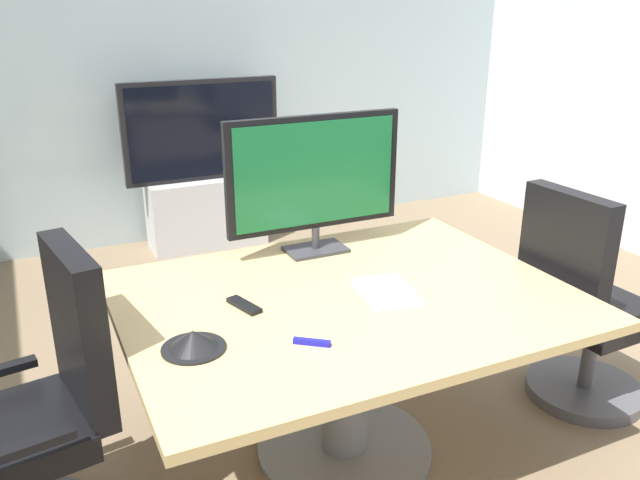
{
  "coord_description": "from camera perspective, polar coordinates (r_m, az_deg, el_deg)",
  "views": [
    {
      "loc": [
        -1.25,
        -1.96,
        1.86
      ],
      "look_at": [
        -0.15,
        0.37,
        0.9
      ],
      "focal_mm": 36.48,
      "sensor_mm": 36.0,
      "label": 1
    }
  ],
  "objects": [
    {
      "name": "wall_display_unit",
      "position": [
        5.2,
        -10.02,
        4.18
      ],
      "size": [
        1.2,
        0.36,
        1.31
      ],
      "color": "#B7BABC",
      "rests_on": "ground"
    },
    {
      "name": "ground_plane",
      "position": [
        2.98,
        5.97,
        -18.38
      ],
      "size": [
        7.45,
        7.45,
        0.0
      ],
      "primitive_type": "plane",
      "color": "#7A664C"
    },
    {
      "name": "whiteboard_marker",
      "position": [
        2.24,
        -0.73,
        -8.95
      ],
      "size": [
        0.12,
        0.09,
        0.02
      ],
      "primitive_type": "cube",
      "rotation": [
        0.0,
        0.0,
        -0.65
      ],
      "color": "#1919A5",
      "rests_on": "conference_table"
    },
    {
      "name": "wall_back_glass_partition",
      "position": [
        5.36,
        -12.1,
        15.16
      ],
      "size": [
        6.06,
        0.1,
        2.84
      ],
      "primitive_type": "cube",
      "color": "#9EB2B7",
      "rests_on": "ground"
    },
    {
      "name": "paper_notepad",
      "position": [
        2.64,
        5.82,
        -4.48
      ],
      "size": [
        0.26,
        0.33,
        0.01
      ],
      "primitive_type": "cube",
      "rotation": [
        0.0,
        0.0,
        -0.18
      ],
      "color": "white",
      "rests_on": "conference_table"
    },
    {
      "name": "conference_phone",
      "position": [
        2.25,
        -11.06,
        -8.69
      ],
      "size": [
        0.22,
        0.22,
        0.07
      ],
      "color": "black",
      "rests_on": "conference_table"
    },
    {
      "name": "office_chair_right",
      "position": [
        3.31,
        21.97,
        -6.3
      ],
      "size": [
        0.6,
        0.58,
        1.09
      ],
      "rotation": [
        0.0,
        0.0,
        1.61
      ],
      "color": "#4C4C51",
      "rests_on": "ground"
    },
    {
      "name": "conference_table",
      "position": [
        2.69,
        2.3,
        -8.36
      ],
      "size": [
        1.76,
        1.34,
        0.75
      ],
      "color": "tan",
      "rests_on": "ground"
    },
    {
      "name": "office_chair_left",
      "position": [
        2.55,
        -23.35,
        -14.93
      ],
      "size": [
        0.63,
        0.61,
        1.09
      ],
      "rotation": [
        0.0,
        0.0,
        -1.41
      ],
      "color": "#4C4C51",
      "rests_on": "ground"
    },
    {
      "name": "remote_control",
      "position": [
        2.52,
        -6.68,
        -5.71
      ],
      "size": [
        0.1,
        0.18,
        0.02
      ],
      "primitive_type": "cube",
      "rotation": [
        0.0,
        0.0,
        0.29
      ],
      "color": "black",
      "rests_on": "conference_table"
    },
    {
      "name": "tv_monitor",
      "position": [
        2.95,
        -0.47,
        5.6
      ],
      "size": [
        0.84,
        0.18,
        0.64
      ],
      "color": "#333338",
      "rests_on": "conference_table"
    }
  ]
}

